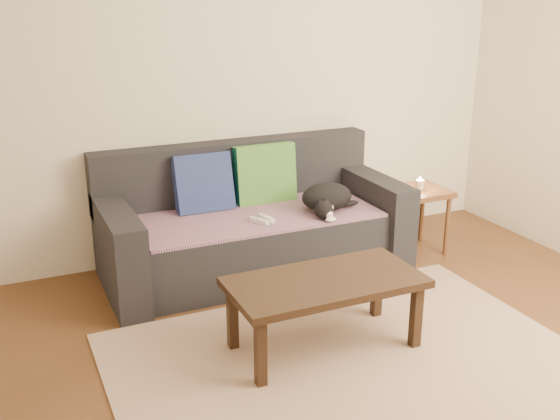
{
  "coord_description": "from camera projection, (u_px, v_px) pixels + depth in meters",
  "views": [
    {
      "loc": [
        -1.61,
        -2.48,
        1.92
      ],
      "look_at": [
        0.05,
        1.2,
        0.55
      ],
      "focal_mm": 42.0,
      "sensor_mm": 36.0,
      "label": 1
    }
  ],
  "objects": [
    {
      "name": "ground",
      "position": [
        366.0,
        380.0,
        3.38
      ],
      "size": [
        4.5,
        4.5,
        0.0
      ],
      "primitive_type": "plane",
      "color": "brown",
      "rests_on": "ground"
    },
    {
      "name": "rug",
      "position": [
        352.0,
        364.0,
        3.51
      ],
      "size": [
        2.5,
        1.8,
        0.01
      ],
      "primitive_type": "cube",
      "color": "#9F816D",
      "rests_on": "ground"
    },
    {
      "name": "cushion_navy",
      "position": [
        203.0,
        183.0,
        4.57
      ],
      "size": [
        0.41,
        0.2,
        0.42
      ],
      "primitive_type": "cube",
      "rotation": [
        -0.26,
        0.0,
        0.0
      ],
      "color": "#161355",
      "rests_on": "throw_blanket"
    },
    {
      "name": "wii_remote_b",
      "position": [
        266.0,
        218.0,
        4.39
      ],
      "size": [
        0.06,
        0.15,
        0.03
      ],
      "primitive_type": "cube",
      "rotation": [
        0.0,
        0.0,
        1.77
      ],
      "color": "white",
      "rests_on": "throw_blanket"
    },
    {
      "name": "cushion_green",
      "position": [
        265.0,
        176.0,
        4.75
      ],
      "size": [
        0.45,
        0.16,
        0.46
      ],
      "primitive_type": "cube",
      "rotation": [
        -0.11,
        0.0,
        0.0
      ],
      "color": "#0B463A",
      "rests_on": "throw_blanket"
    },
    {
      "name": "side_table",
      "position": [
        419.0,
        200.0,
        4.92
      ],
      "size": [
        0.4,
        0.4,
        0.5
      ],
      "color": "brown",
      "rests_on": "ground"
    },
    {
      "name": "candle",
      "position": [
        420.0,
        184.0,
        4.88
      ],
      "size": [
        0.06,
        0.06,
        0.09
      ],
      "color": "beige",
      "rests_on": "side_table"
    },
    {
      "name": "throw_blanket",
      "position": [
        257.0,
        216.0,
        4.52
      ],
      "size": [
        1.66,
        0.74,
        0.02
      ],
      "primitive_type": "cube",
      "color": "#3E284B",
      "rests_on": "sofa"
    },
    {
      "name": "sofa",
      "position": [
        252.0,
        228.0,
        4.64
      ],
      "size": [
        2.1,
        0.94,
        0.87
      ],
      "color": "#232328",
      "rests_on": "ground"
    },
    {
      "name": "coffee_table",
      "position": [
        325.0,
        288.0,
        3.57
      ],
      "size": [
        1.06,
        0.53,
        0.43
      ],
      "color": "black",
      "rests_on": "rug"
    },
    {
      "name": "back_wall",
      "position": [
        228.0,
        79.0,
        4.69
      ],
      "size": [
        4.5,
        0.04,
        2.6
      ],
      "primitive_type": "cube",
      "color": "beige",
      "rests_on": "ground"
    },
    {
      "name": "cat",
      "position": [
        327.0,
        198.0,
        4.56
      ],
      "size": [
        0.47,
        0.44,
        0.19
      ],
      "rotation": [
        0.0,
        0.0,
        0.38
      ],
      "color": "black",
      "rests_on": "throw_blanket"
    },
    {
      "name": "wii_remote_a",
      "position": [
        259.0,
        221.0,
        4.34
      ],
      "size": [
        0.1,
        0.15,
        0.03
      ],
      "primitive_type": "cube",
      "rotation": [
        0.0,
        0.0,
        2.02
      ],
      "color": "white",
      "rests_on": "throw_blanket"
    }
  ]
}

